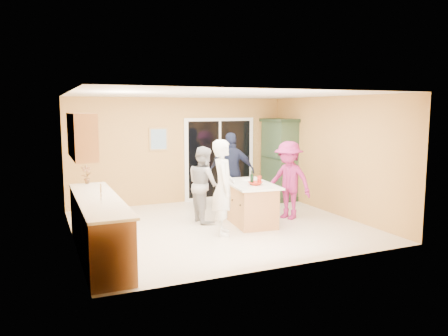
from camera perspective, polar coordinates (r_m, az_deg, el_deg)
name	(u,v)px	position (r m, az deg, el deg)	size (l,w,h in m)	color
floor	(219,226)	(8.80, -0.64, -7.57)	(5.50, 5.50, 0.00)	#ECE4CC
ceiling	(219,94)	(8.50, -0.67, 9.60)	(5.50, 5.00, 0.10)	white
wall_back	(180,151)	(10.89, -5.76, 2.28)	(5.50, 0.10, 2.60)	#E9B860
wall_front	(286,180)	(6.34, 8.12, -1.60)	(5.50, 0.10, 2.60)	#E9B860
wall_left	(71,169)	(7.92, -19.34, -0.12)	(0.10, 5.00, 2.60)	#E9B860
wall_right	(334,156)	(9.94, 14.13, 1.58)	(0.10, 5.00, 2.60)	#E9B860
left_cabinet_run	(100,230)	(7.08, -15.95, -7.79)	(0.65, 3.05, 1.24)	tan
upper_cabinets	(81,136)	(7.68, -18.12, 4.02)	(0.35, 1.60, 0.75)	tan
sliding_door	(220,159)	(11.24, -0.58, 1.21)	(1.90, 0.07, 2.10)	white
framed_picture	(158,139)	(10.69, -8.55, 3.75)	(0.46, 0.04, 0.56)	tan
kitchen_island	(249,204)	(8.97, 3.33, -4.74)	(1.02, 1.66, 0.83)	tan
green_hutch	(279,160)	(11.39, 7.23, 1.04)	(0.60, 1.13, 2.08)	#1E301F
woman_white	(223,187)	(8.05, -0.10, -2.55)	(0.65, 0.42, 1.77)	silver
woman_grey	(204,184)	(9.00, -2.64, -2.13)	(0.76, 0.59, 1.57)	#A7A7A9
woman_navy	(231,172)	(9.93, 0.99, -0.52)	(1.05, 0.44, 1.80)	#1B243B
woman_magenta	(289,180)	(9.34, 8.44, -1.59)	(1.07, 0.61, 1.65)	#95206D
serving_bowl	(255,183)	(8.66, 4.10, -2.01)	(0.27, 0.27, 0.07)	#AD2313
tulip_vase	(86,174)	(8.48, -17.53, -0.79)	(0.19, 0.13, 0.36)	#AD1123
tumbler_near	(259,179)	(9.03, 4.63, -1.42)	(0.09, 0.09, 0.13)	#AD2313
tumbler_far	(259,182)	(8.74, 4.60, -1.77)	(0.08, 0.08, 0.11)	#AD2313
wine_bottle	(252,179)	(8.64, 3.66, -1.49)	(0.07, 0.07, 0.29)	black
white_plate	(248,179)	(9.33, 3.19, -1.46)	(0.25, 0.25, 0.02)	white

